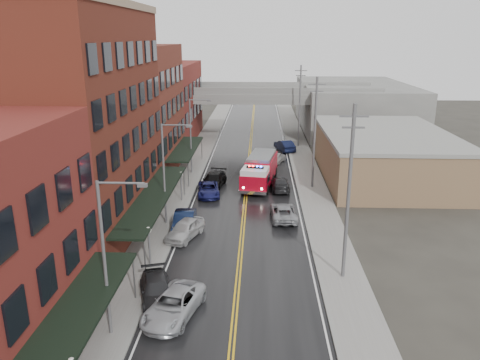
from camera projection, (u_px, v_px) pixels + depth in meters
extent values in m
cube|color=black|center=(245.00, 202.00, 46.85)|extent=(11.00, 160.00, 0.02)
cube|color=slate|center=(173.00, 201.00, 47.12)|extent=(3.00, 160.00, 0.15)
cube|color=slate|center=(318.00, 203.00, 46.54)|extent=(3.00, 160.00, 0.15)
cube|color=gray|center=(189.00, 201.00, 47.06)|extent=(0.30, 160.00, 0.15)
cube|color=gray|center=(302.00, 202.00, 46.60)|extent=(0.30, 160.00, 0.15)
cube|color=maroon|center=(80.00, 125.00, 38.05)|extent=(9.00, 20.00, 18.00)
cube|color=#5F2B1C|center=(136.00, 111.00, 55.20)|extent=(9.00, 15.00, 15.00)
cube|color=maroon|center=(165.00, 103.00, 72.35)|extent=(9.00, 20.00, 12.00)
cube|color=#8A684A|center=(384.00, 155.00, 55.02)|extent=(14.00, 22.00, 5.00)
cube|color=slate|center=(353.00, 106.00, 83.14)|extent=(18.00, 30.00, 8.00)
cube|color=black|center=(64.00, 331.00, 21.45)|extent=(2.60, 16.00, 0.18)
cylinder|color=slate|center=(134.00, 279.00, 29.10)|extent=(0.10, 0.10, 3.00)
cube|color=black|center=(154.00, 196.00, 39.59)|extent=(2.60, 18.00, 0.18)
cylinder|color=slate|center=(145.00, 258.00, 31.77)|extent=(0.10, 0.10, 3.00)
cylinder|color=slate|center=(184.00, 183.00, 48.19)|extent=(0.10, 0.10, 3.00)
cube|color=black|center=(186.00, 148.00, 56.29)|extent=(2.60, 13.00, 0.18)
cylinder|color=slate|center=(188.00, 175.00, 50.87)|extent=(0.10, 0.10, 3.00)
cylinder|color=slate|center=(202.00, 149.00, 62.51)|extent=(0.10, 0.10, 3.00)
cylinder|color=#59595B|center=(150.00, 249.00, 33.33)|extent=(0.14, 0.14, 2.80)
sphere|color=silver|center=(148.00, 230.00, 32.89)|extent=(0.44, 0.44, 0.44)
cylinder|color=#59595B|center=(181.00, 188.00, 46.70)|extent=(0.14, 0.14, 2.80)
sphere|color=silver|center=(181.00, 174.00, 46.26)|extent=(0.44, 0.44, 0.44)
cylinder|color=#59595B|center=(104.00, 262.00, 24.80)|extent=(0.18, 0.18, 9.00)
cylinder|color=#59595B|center=(121.00, 183.00, 23.45)|extent=(2.40, 0.12, 0.12)
cube|color=#59595B|center=(142.00, 185.00, 23.44)|extent=(0.50, 0.22, 0.18)
cylinder|color=#59595B|center=(164.00, 176.00, 40.07)|extent=(0.18, 0.18, 9.00)
cylinder|color=#59595B|center=(176.00, 125.00, 38.73)|extent=(2.40, 0.12, 0.12)
cube|color=#59595B|center=(189.00, 126.00, 38.71)|extent=(0.50, 0.22, 0.18)
cylinder|color=#59595B|center=(191.00, 137.00, 55.35)|extent=(0.18, 0.18, 9.00)
cylinder|color=#59595B|center=(200.00, 100.00, 54.00)|extent=(2.40, 0.12, 0.12)
cube|color=#59595B|center=(209.00, 101.00, 53.99)|extent=(0.50, 0.22, 0.18)
cylinder|color=#59595B|center=(348.00, 196.00, 30.47)|extent=(0.24, 0.24, 12.00)
cube|color=#59595B|center=(354.00, 116.00, 28.94)|extent=(1.80, 0.12, 0.12)
cube|color=#59595B|center=(353.00, 127.00, 29.15)|extent=(1.40, 0.12, 0.12)
cylinder|color=#59595B|center=(315.00, 134.00, 49.57)|extent=(0.24, 0.24, 12.00)
cube|color=#59595B|center=(317.00, 84.00, 48.03)|extent=(1.80, 0.12, 0.12)
cube|color=#59595B|center=(317.00, 91.00, 48.24)|extent=(1.40, 0.12, 0.12)
cylinder|color=#59595B|center=(300.00, 107.00, 68.66)|extent=(0.24, 0.24, 12.00)
cube|color=#59595B|center=(301.00, 71.00, 67.13)|extent=(1.80, 0.12, 0.12)
cube|color=#59595B|center=(301.00, 76.00, 67.33)|extent=(1.40, 0.12, 0.12)
cube|color=slate|center=(252.00, 96.00, 75.41)|extent=(40.00, 10.00, 1.50)
cube|color=slate|center=(185.00, 118.00, 76.96)|extent=(1.60, 8.00, 6.00)
cube|color=slate|center=(319.00, 119.00, 76.08)|extent=(1.60, 8.00, 6.00)
cube|color=#AB071B|center=(262.00, 167.00, 53.04)|extent=(3.76, 6.53, 2.35)
cube|color=#AB071B|center=(255.00, 181.00, 49.05)|extent=(3.23, 3.32, 1.68)
cube|color=silver|center=(255.00, 171.00, 48.72)|extent=(3.06, 3.08, 0.56)
cube|color=black|center=(255.00, 177.00, 49.16)|extent=(3.07, 2.22, 0.90)
cube|color=slate|center=(262.00, 156.00, 52.64)|extent=(3.41, 6.04, 0.34)
cube|color=black|center=(255.00, 167.00, 48.61)|extent=(1.82, 0.60, 0.16)
sphere|color=#FF0C0C|center=(249.00, 166.00, 48.70)|extent=(0.22, 0.22, 0.22)
sphere|color=#1933FF|center=(261.00, 167.00, 48.46)|extent=(0.22, 0.22, 0.22)
cylinder|color=black|center=(243.00, 188.00, 49.43)|extent=(1.17, 0.57, 1.12)
cylinder|color=black|center=(266.00, 190.00, 48.95)|extent=(1.17, 0.57, 1.12)
cylinder|color=black|center=(250.00, 178.00, 53.10)|extent=(1.17, 0.57, 1.12)
cylinder|color=black|center=(272.00, 179.00, 52.62)|extent=(1.17, 0.57, 1.12)
cylinder|color=black|center=(254.00, 171.00, 55.72)|extent=(1.17, 0.57, 1.12)
cylinder|color=black|center=(275.00, 172.00, 55.24)|extent=(1.17, 0.57, 1.12)
imported|color=#AEB1B6|center=(174.00, 305.00, 27.64)|extent=(3.67, 5.74, 1.48)
imported|color=#252628|center=(157.00, 290.00, 29.34)|extent=(3.26, 5.17, 1.40)
imported|color=#B4B4B4|center=(185.00, 229.00, 38.41)|extent=(3.23, 4.90, 1.55)
imported|color=#0E1833|center=(184.00, 221.00, 39.95)|extent=(1.85, 4.87, 1.59)
imported|color=navy|center=(209.00, 189.00, 48.70)|extent=(2.75, 5.00, 1.33)
imported|color=black|center=(213.00, 180.00, 51.35)|extent=(2.94, 5.58, 1.54)
imported|color=gray|center=(283.00, 212.00, 42.42)|extent=(2.47, 5.01, 1.37)
imported|color=black|center=(280.00, 184.00, 50.52)|extent=(2.23, 4.84, 1.37)
imported|color=#B2B2B2|center=(277.00, 157.00, 61.42)|extent=(2.89, 4.37, 1.38)
imported|color=black|center=(285.00, 146.00, 67.61)|extent=(3.11, 5.15, 1.60)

